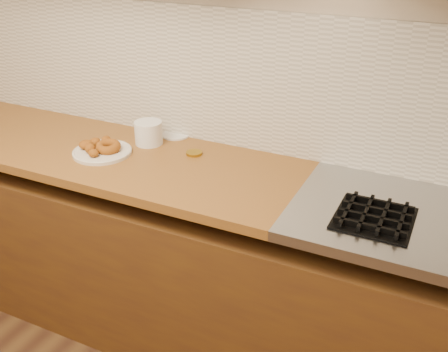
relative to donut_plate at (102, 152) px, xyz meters
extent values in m
cube|color=#C0AD95|center=(0.38, 0.35, 0.44)|extent=(4.00, 0.02, 2.70)
cube|color=#523110|center=(0.38, 0.04, -0.52)|extent=(3.60, 0.60, 0.77)
cube|color=brown|center=(-0.27, 0.04, -0.03)|extent=(2.30, 0.62, 0.04)
cube|color=beige|center=(0.38, 0.34, 0.29)|extent=(3.60, 0.02, 0.60)
cube|color=black|center=(1.18, -0.04, 0.00)|extent=(0.26, 0.26, 0.01)
cube|color=black|center=(1.09, -0.04, 0.01)|extent=(0.01, 0.24, 0.02)
cube|color=black|center=(1.18, -0.13, 0.01)|extent=(0.24, 0.01, 0.02)
cube|color=black|center=(1.15, -0.04, 0.01)|extent=(0.01, 0.24, 0.02)
cube|color=black|center=(1.18, -0.07, 0.01)|extent=(0.24, 0.01, 0.02)
cube|color=black|center=(1.21, -0.04, 0.01)|extent=(0.01, 0.24, 0.02)
cube|color=black|center=(1.18, -0.01, 0.01)|extent=(0.24, 0.01, 0.02)
cube|color=black|center=(1.27, -0.04, 0.01)|extent=(0.01, 0.24, 0.02)
cube|color=black|center=(1.18, 0.05, 0.01)|extent=(0.24, 0.01, 0.02)
cylinder|color=beige|center=(0.00, 0.00, 0.00)|extent=(0.26, 0.26, 0.01)
torus|color=#995A1D|center=(0.03, 0.01, 0.03)|extent=(0.16, 0.16, 0.05)
ellipsoid|color=#995A1D|center=(-0.06, 0.03, 0.03)|extent=(0.05, 0.06, 0.04)
ellipsoid|color=#995A1D|center=(-0.07, -0.01, 0.03)|extent=(0.09, 0.09, 0.04)
ellipsoid|color=#995A1D|center=(-0.03, -0.04, 0.03)|extent=(0.05, 0.05, 0.04)
ellipsoid|color=#995A1D|center=(0.01, -0.07, 0.02)|extent=(0.05, 0.05, 0.03)
ellipsoid|color=#995A1D|center=(-0.02, 0.06, 0.03)|extent=(0.05, 0.05, 0.04)
cylinder|color=white|center=(0.12, 0.18, 0.04)|extent=(0.13, 0.13, 0.10)
cylinder|color=silver|center=(0.18, 0.32, 0.00)|extent=(0.14, 0.14, 0.01)
cylinder|color=#A6831D|center=(0.37, 0.17, 0.00)|extent=(0.09, 0.09, 0.01)
cube|color=olive|center=(-0.05, 0.08, 0.00)|extent=(0.17, 0.12, 0.01)
camera|label=1|loc=(1.38, -1.65, 0.93)|focal=42.00mm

